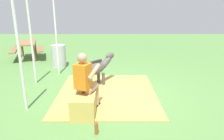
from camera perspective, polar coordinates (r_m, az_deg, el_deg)
The scene contains 11 objects.
ground_plane at distance 5.66m, azimuth 0.41°, elevation -6.03°, with size 24.00×24.00×0.00m, color #568442.
hay_patch at distance 5.57m, azimuth -1.37°, elevation -6.29°, with size 2.88×2.55×0.02m, color tan.
hay_bale at distance 4.49m, azimuth -7.72°, elevation -9.46°, with size 0.72×0.49×0.46m, color tan.
person_seated at distance 4.43m, azimuth -7.19°, elevation -2.70°, with size 0.72×0.57×1.34m.
pony_standing at distance 5.90m, azimuth -4.40°, elevation 0.46°, with size 1.10×1.01×0.90m.
soda_bottle at distance 3.90m, azimuth -4.31°, elevation -15.42°, with size 0.07×0.07×0.27m.
water_barrel at distance 8.18m, azimuth -14.38°, elevation 3.79°, with size 0.53×0.53×0.82m, color #B2B2B7.
tent_pole_left at distance 4.76m, azimuth -23.91°, elevation 3.33°, with size 0.06×0.06×2.42m, color silver.
tent_pole_right at distance 7.06m, azimuth -14.99°, elevation 8.32°, with size 0.06×0.06×2.42m, color silver.
tent_pole_mid at distance 6.40m, azimuth -21.14°, elevation 6.88°, with size 0.06×0.06×2.42m, color silver.
picnic_bench at distance 9.71m, azimuth -22.19°, elevation 6.12°, with size 1.81×1.68×0.75m.
Camera 1 is at (-5.20, 0.05, 2.23)m, focal length 33.42 mm.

